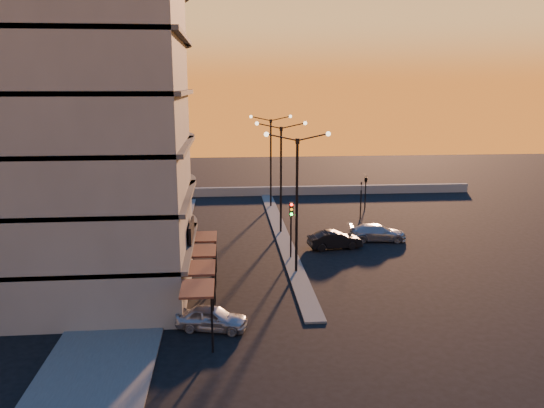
{
  "coord_description": "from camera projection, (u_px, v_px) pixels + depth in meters",
  "views": [
    {
      "loc": [
        -4.62,
        -33.78,
        12.36
      ],
      "look_at": [
        -1.2,
        5.01,
        3.67
      ],
      "focal_mm": 35.0,
      "sensor_mm": 36.0,
      "label": 1
    }
  ],
  "objects": [
    {
      "name": "ground",
      "position": [
        296.0,
        272.0,
        35.94
      ],
      "size": [
        120.0,
        120.0,
        0.0
      ],
      "primitive_type": "plane",
      "color": "black",
      "rests_on": "ground"
    },
    {
      "name": "streetlamp_near",
      "position": [
        297.0,
        192.0,
        34.72
      ],
      "size": [
        4.32,
        0.32,
        9.51
      ],
      "color": "black",
      "rests_on": "ground"
    },
    {
      "name": "car_sedan",
      "position": [
        335.0,
        240.0,
        41.12
      ],
      "size": [
        4.3,
        1.94,
        1.37
      ],
      "primitive_type": "imported",
      "rotation": [
        0.0,
        0.0,
        1.69
      ],
      "color": "black",
      "rests_on": "ground"
    },
    {
      "name": "median",
      "position": [
        281.0,
        232.0,
        45.64
      ],
      "size": [
        1.2,
        36.0,
        0.12
      ],
      "primitive_type": "cube",
      "color": "#4B4B49",
      "rests_on": "ground"
    },
    {
      "name": "parapet",
      "position": [
        284.0,
        191.0,
        61.28
      ],
      "size": [
        44.0,
        0.5,
        1.0
      ],
      "primitive_type": "cube",
      "color": "slate",
      "rests_on": "ground"
    },
    {
      "name": "traffic_light_main",
      "position": [
        291.0,
        221.0,
        38.1
      ],
      "size": [
        0.28,
        0.44,
        4.25
      ],
      "color": "black",
      "rests_on": "ground"
    },
    {
      "name": "car_wagon",
      "position": [
        378.0,
        232.0,
        43.23
      ],
      "size": [
        4.82,
        2.36,
        1.35
      ],
      "primitive_type": "imported",
      "rotation": [
        0.0,
        0.0,
        1.47
      ],
      "color": "#9999A0",
      "rests_on": "ground"
    },
    {
      "name": "streetlamp_mid",
      "position": [
        281.0,
        168.0,
        44.44
      ],
      "size": [
        4.32,
        0.32,
        9.51
      ],
      "color": "black",
      "rests_on": "ground"
    },
    {
      "name": "signal_east_a",
      "position": [
        361.0,
        199.0,
        49.81
      ],
      "size": [
        0.13,
        0.16,
        3.6
      ],
      "color": "black",
      "rests_on": "ground"
    },
    {
      "name": "streetlamp_far",
      "position": [
        271.0,
        154.0,
        54.16
      ],
      "size": [
        4.32,
        0.32,
        9.51
      ],
      "color": "black",
      "rests_on": "ground"
    },
    {
      "name": "sidewalk_west",
      "position": [
        147.0,
        257.0,
        38.91
      ],
      "size": [
        5.0,
        40.0,
        0.12
      ],
      "primitive_type": "cube",
      "color": "#4B4B49",
      "rests_on": "ground"
    },
    {
      "name": "car_hatchback",
      "position": [
        212.0,
        318.0,
        27.41
      ],
      "size": [
        3.95,
        2.35,
        1.26
      ],
      "primitive_type": "imported",
      "rotation": [
        0.0,
        0.0,
        1.32
      ],
      "color": "#97989E",
      "rests_on": "ground"
    },
    {
      "name": "signal_east_b",
      "position": [
        366.0,
        180.0,
        53.58
      ],
      "size": [
        0.42,
        1.99,
        3.6
      ],
      "color": "black",
      "rests_on": "ground"
    },
    {
      "name": "building",
      "position": [
        70.0,
        94.0,
        32.17
      ],
      "size": [
        14.35,
        17.08,
        25.0
      ],
      "color": "slate",
      "rests_on": "ground"
    }
  ]
}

